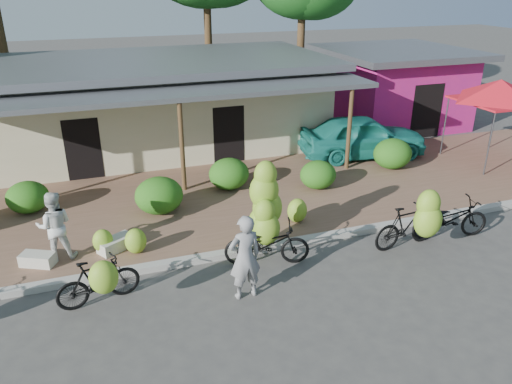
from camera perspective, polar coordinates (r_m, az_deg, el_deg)
ground at (r=10.38m, az=-1.10°, el=-12.93°), size 100.00×100.00×0.00m
sidewalk at (r=14.54m, az=-7.26°, el=-1.51°), size 60.00×6.00×0.12m
curb at (r=11.94m, az=-4.12°, el=-7.22°), size 60.00×0.25×0.15m
shop_main at (r=19.56m, az=-11.33°, el=9.95°), size 13.00×8.50×3.35m
shop_pink at (r=23.43m, az=15.44°, el=11.65°), size 6.00×6.00×3.25m
hedge_1 at (r=15.08m, az=-24.65°, el=-0.54°), size 1.14×1.02×0.89m
hedge_2 at (r=13.89m, az=-11.02°, el=-0.39°), size 1.32×1.19×1.03m
hedge_3 at (r=15.24m, az=-3.11°, el=2.09°), size 1.24×1.11×0.97m
hedge_4 at (r=15.39m, az=7.10°, el=1.97°), size 1.12×1.01×0.88m
hedge_5 at (r=17.50m, az=15.34°, el=4.24°), size 1.32×1.18×1.03m
red_canopy at (r=18.98m, az=26.07°, el=10.39°), size 3.50×3.50×2.86m
bike_left at (r=10.55m, az=-17.50°, el=-9.61°), size 1.75×1.27×1.31m
bike_center at (r=11.54m, az=1.14°, el=-3.72°), size 2.07×1.45×2.34m
bike_right at (r=12.49m, az=17.53°, el=-3.36°), size 1.87×1.27×1.75m
bike_far_right at (r=13.52m, az=21.33°, el=-2.87°), size 2.09×1.03×1.05m
loose_banana_a at (r=12.35m, az=-17.10°, el=-5.37°), size 0.47×0.40×0.59m
loose_banana_b at (r=12.10m, az=-13.59°, el=-5.46°), size 0.51×0.43×0.63m
loose_banana_c at (r=13.24m, az=4.73°, el=-2.12°), size 0.53×0.45×0.67m
sack_near at (r=12.44m, az=-15.71°, el=-5.72°), size 0.94×0.78×0.30m
sack_far at (r=12.42m, az=-23.67°, el=-7.06°), size 0.84×0.68×0.28m
vendor at (r=10.16m, az=-1.27°, el=-7.47°), size 0.71×0.50×1.87m
bystander at (r=12.22m, az=-22.03°, el=-3.62°), size 0.85×0.68×1.65m
teal_van at (r=18.35m, az=12.10°, el=6.27°), size 4.68×2.41×1.52m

